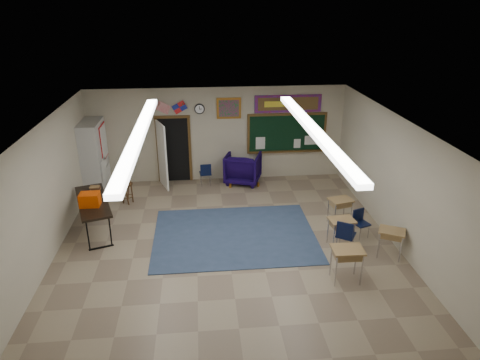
{
  "coord_description": "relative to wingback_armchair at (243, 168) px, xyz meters",
  "views": [
    {
      "loc": [
        -0.57,
        -8.47,
        5.48
      ],
      "look_at": [
        0.41,
        1.5,
        1.2
      ],
      "focal_mm": 32.0,
      "sensor_mm": 36.0,
      "label": 1
    }
  ],
  "objects": [
    {
      "name": "area_rug",
      "position": [
        -0.56,
        -3.35,
        -0.48
      ],
      "size": [
        4.0,
        3.0,
        0.02
      ],
      "primitive_type": "cube",
      "color": "#334262",
      "rests_on": "floor"
    },
    {
      "name": "floor",
      "position": [
        -0.76,
        -4.15,
        -0.49
      ],
      "size": [
        9.0,
        9.0,
        0.0
      ],
      "primitive_type": "plane",
      "color": "gray",
      "rests_on": "ground"
    },
    {
      "name": "back_wall",
      "position": [
        -0.76,
        0.35,
        1.01
      ],
      "size": [
        8.0,
        0.04,
        3.0
      ],
      "primitive_type": "cube",
      "color": "#BBB198",
      "rests_on": "floor"
    },
    {
      "name": "chalkboard",
      "position": [
        1.44,
        0.31,
        0.98
      ],
      "size": [
        2.55,
        0.14,
        1.3
      ],
      "color": "#573A18",
      "rests_on": "back_wall"
    },
    {
      "name": "folding_table",
      "position": [
        -4.05,
        -2.78,
        -0.02
      ],
      "size": [
        1.29,
        2.18,
        1.18
      ],
      "rotation": [
        0.0,
        0.0,
        0.31
      ],
      "color": "black",
      "rests_on": "floor"
    },
    {
      "name": "student_chair_reading",
      "position": [
        -1.2,
        -0.11,
        -0.11
      ],
      "size": [
        0.4,
        0.4,
        0.74
      ],
      "primitive_type": null,
      "rotation": [
        0.0,
        0.0,
        3.24
      ],
      "color": "black",
      "rests_on": "floor"
    },
    {
      "name": "storage_cabinet",
      "position": [
        -4.47,
        -0.3,
        0.61
      ],
      "size": [
        0.59,
        1.25,
        2.2
      ],
      "color": "#B2B1AD",
      "rests_on": "floor"
    },
    {
      "name": "bulletin_board",
      "position": [
        1.44,
        0.32,
        1.96
      ],
      "size": [
        2.1,
        0.05,
        0.55
      ],
      "color": "#B1110F",
      "rests_on": "back_wall"
    },
    {
      "name": "student_desk_back_left",
      "position": [
        1.59,
        -5.41,
        -0.06
      ],
      "size": [
        0.65,
        0.5,
        0.77
      ],
      "rotation": [
        0.0,
        0.0,
        -0.02
      ],
      "color": "olive",
      "rests_on": "floor"
    },
    {
      "name": "ceiling",
      "position": [
        -0.76,
        -4.15,
        2.51
      ],
      "size": [
        8.0,
        9.0,
        0.04
      ],
      "primitive_type": "cube",
      "color": "silver",
      "rests_on": "back_wall"
    },
    {
      "name": "student_desk_front_right",
      "position": [
        2.23,
        -2.98,
        -0.1
      ],
      "size": [
        0.66,
        0.56,
        0.69
      ],
      "rotation": [
        0.0,
        0.0,
        0.24
      ],
      "color": "olive",
      "rests_on": "floor"
    },
    {
      "name": "right_wall",
      "position": [
        3.24,
        -4.15,
        1.01
      ],
      "size": [
        0.04,
        9.0,
        3.0
      ],
      "primitive_type": "cube",
      "color": "#BBB198",
      "rests_on": "floor"
    },
    {
      "name": "fluorescent_strips",
      "position": [
        -0.76,
        -4.15,
        2.45
      ],
      "size": [
        3.86,
        6.0,
        0.1
      ],
      "primitive_type": null,
      "color": "white",
      "rests_on": "ceiling"
    },
    {
      "name": "front_wall",
      "position": [
        -0.76,
        -8.65,
        1.01
      ],
      "size": [
        8.0,
        0.04,
        3.0
      ],
      "primitive_type": "cube",
      "color": "#BBB198",
      "rests_on": "floor"
    },
    {
      "name": "doorway",
      "position": [
        -2.26,
        0.2,
        0.57
      ],
      "size": [
        1.1,
        0.89,
        2.16
      ],
      "color": "black",
      "rests_on": "back_wall"
    },
    {
      "name": "wooden_stool",
      "position": [
        -3.47,
        -1.2,
        -0.17
      ],
      "size": [
        0.34,
        0.34,
        0.61
      ],
      "color": "#472B15",
      "rests_on": "floor"
    },
    {
      "name": "wall_clock",
      "position": [
        -1.31,
        0.32,
        1.86
      ],
      "size": [
        0.32,
        0.05,
        0.32
      ],
      "color": "black",
      "rests_on": "back_wall"
    },
    {
      "name": "student_desk_back_right",
      "position": [
        2.89,
        -4.62,
        -0.11
      ],
      "size": [
        0.7,
        0.64,
        0.68
      ],
      "rotation": [
        0.0,
        0.0,
        -0.48
      ],
      "color": "olive",
      "rests_on": "floor"
    },
    {
      "name": "left_wall",
      "position": [
        -4.76,
        -4.15,
        1.01
      ],
      "size": [
        0.04,
        9.0,
        3.0
      ],
      "primitive_type": "cube",
      "color": "#BBB198",
      "rests_on": "floor"
    },
    {
      "name": "student_chair_desk_b",
      "position": [
        2.54,
        -3.72,
        -0.13
      ],
      "size": [
        0.45,
        0.45,
        0.71
      ],
      "primitive_type": null,
      "rotation": [
        0.0,
        0.0,
        0.35
      ],
      "color": "black",
      "rests_on": "floor"
    },
    {
      "name": "wall_flags",
      "position": [
        -2.16,
        0.29,
        1.99
      ],
      "size": [
        1.16,
        0.06,
        0.7
      ],
      "primitive_type": null,
      "color": "red",
      "rests_on": "back_wall"
    },
    {
      "name": "student_desk_front_left",
      "position": [
        1.91,
        -4.06,
        -0.09
      ],
      "size": [
        0.63,
        0.5,
        0.7
      ],
      "rotation": [
        0.0,
        0.0,
        0.11
      ],
      "color": "olive",
      "rests_on": "floor"
    },
    {
      "name": "student_chair_desk_a",
      "position": [
        1.94,
        -4.32,
        -0.07
      ],
      "size": [
        0.58,
        0.58,
        0.84
      ],
      "primitive_type": null,
      "rotation": [
        0.0,
        0.0,
        2.57
      ],
      "color": "black",
      "rests_on": "floor"
    },
    {
      "name": "wingback_armchair",
      "position": [
        0.0,
        0.0,
        0.0
      ],
      "size": [
        1.32,
        1.34,
        0.97
      ],
      "primitive_type": "imported",
      "rotation": [
        0.0,
        0.0,
        2.82
      ],
      "color": "#0F0532",
      "rests_on": "floor"
    },
    {
      "name": "framed_art_print",
      "position": [
        -0.41,
        0.32,
        1.86
      ],
      "size": [
        0.75,
        0.05,
        0.65
      ],
      "color": "#A66720",
      "rests_on": "back_wall"
    }
  ]
}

